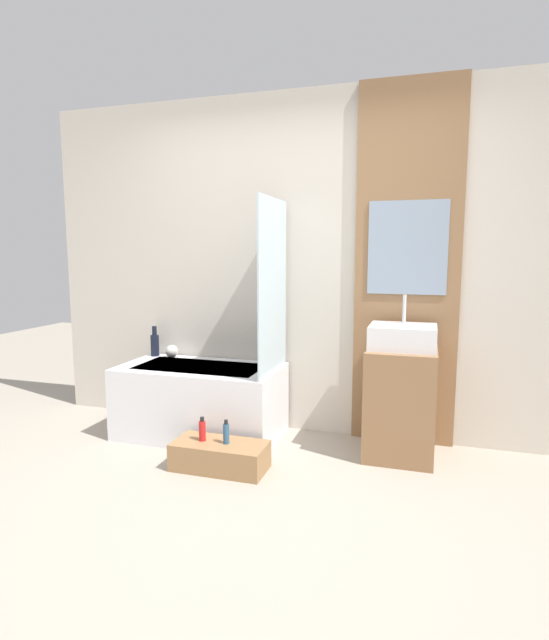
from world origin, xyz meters
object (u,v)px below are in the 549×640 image
at_px(wooden_step_bench, 220,456).
at_px(bottle_soap_primary, 202,430).
at_px(vase_tall_dark, 155,344).
at_px(vase_round_light, 172,351).
at_px(bathtub, 201,401).
at_px(sink, 403,337).
at_px(bottle_soap_secondary, 226,433).

distance_m(wooden_step_bench, bottle_soap_primary, 0.20).
xyz_separation_m(vase_tall_dark, vase_round_light, (0.17, -0.02, -0.05)).
bearing_deg(vase_round_light, bottle_soap_primary, -50.26).
xyz_separation_m(bathtub, bottle_soap_primary, (0.26, -0.52, -0.02)).
bearing_deg(wooden_step_bench, sink, 27.77).
relative_size(wooden_step_bench, sink, 1.40).
xyz_separation_m(vase_round_light, bottle_soap_primary, (0.62, -0.75, -0.34)).
distance_m(wooden_step_bench, vase_tall_dark, 1.31).
height_order(sink, vase_round_light, sink).
bearing_deg(wooden_step_bench, vase_tall_dark, 139.96).
relative_size(wooden_step_bench, vase_round_light, 5.94).
xyz_separation_m(bathtub, bottle_soap_secondary, (0.43, -0.52, -0.02)).
bearing_deg(vase_round_light, sink, -5.17).
distance_m(wooden_step_bench, sink, 1.45).
bearing_deg(bottle_soap_secondary, bottle_soap_primary, 180.00).
distance_m(vase_tall_dark, bottle_soap_primary, 1.17).
distance_m(vase_tall_dark, bottle_soap_secondary, 1.29).
distance_m(bathtub, sink, 1.59).
relative_size(vase_tall_dark, bottle_soap_primary, 1.57).
distance_m(bottle_soap_primary, bottle_soap_secondary, 0.17).
relative_size(sink, vase_tall_dark, 1.76).
relative_size(bathtub, vase_round_light, 11.83).
relative_size(vase_tall_dark, vase_round_light, 2.42).
xyz_separation_m(bathtub, vase_tall_dark, (-0.53, 0.24, 0.37)).
bearing_deg(bottle_soap_secondary, wooden_step_bench, 180.00).
bearing_deg(wooden_step_bench, bottle_soap_secondary, 0.00).
xyz_separation_m(bathtub, sink, (1.49, 0.06, 0.56)).
relative_size(bathtub, sink, 2.78).
bearing_deg(bathtub, wooden_step_bench, -53.71).
height_order(sink, bottle_soap_primary, sink).
xyz_separation_m(sink, vase_tall_dark, (-2.01, 0.18, -0.19)).
relative_size(wooden_step_bench, bottle_soap_primary, 3.85).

